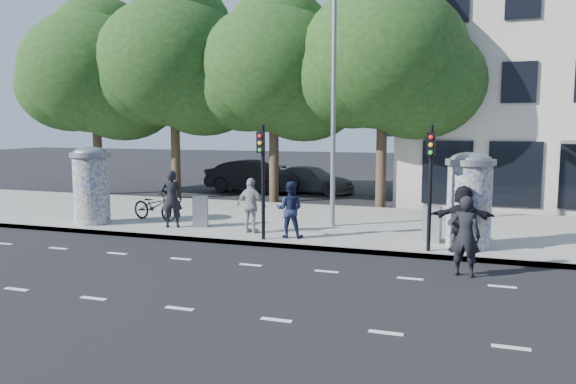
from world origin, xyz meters
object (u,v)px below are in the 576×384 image
(cabinet_left, at_px, (200,212))
(car_right, at_px, (311,180))
(man_road, at_px, (465,236))
(car_mid, at_px, (254,176))
(ad_column_left, at_px, (91,184))
(traffic_pole_near, at_px, (262,170))
(ped_c, at_px, (290,209))
(bicycle, at_px, (155,206))
(ped_f, at_px, (463,219))
(street_lamp, at_px, (333,87))
(ped_b, at_px, (172,199))
(ped_e, at_px, (251,206))
(traffic_pole_far, at_px, (430,175))
(ad_column_right, at_px, (469,198))
(cabinet_right, at_px, (432,224))

(cabinet_left, bearing_deg, car_right, 67.16)
(man_road, height_order, car_mid, man_road)
(ad_column_left, relative_size, cabinet_left, 2.59)
(traffic_pole_near, height_order, car_mid, traffic_pole_near)
(ped_c, height_order, bicycle, ped_c)
(ped_f, height_order, car_mid, ped_f)
(bicycle, relative_size, cabinet_left, 1.93)
(man_road, relative_size, bicycle, 0.97)
(traffic_pole_near, bearing_deg, street_lamp, 63.77)
(traffic_pole_near, xyz_separation_m, ped_b, (-3.60, 0.93, -1.12))
(man_road, bearing_deg, ped_e, -10.40)
(traffic_pole_far, bearing_deg, ped_b, 173.69)
(ad_column_right, distance_m, cabinet_right, 1.37)
(traffic_pole_near, relative_size, bicycle, 1.72)
(ped_e, distance_m, car_mid, 12.02)
(ped_b, height_order, cabinet_right, ped_b)
(ped_c, distance_m, ped_e, 1.41)
(ped_f, bearing_deg, traffic_pole_far, 7.94)
(traffic_pole_near, height_order, man_road, traffic_pole_near)
(ad_column_left, bearing_deg, car_right, 70.28)
(ped_c, bearing_deg, ad_column_right, 175.00)
(ped_c, distance_m, car_mid, 12.87)
(ped_c, xyz_separation_m, ped_f, (5.01, -0.36, 0.05))
(traffic_pole_far, xyz_separation_m, bicycle, (-9.69, 1.95, -1.56))
(traffic_pole_far, height_order, ped_f, traffic_pole_far)
(ped_b, height_order, cabinet_left, ped_b)
(ped_c, xyz_separation_m, bicycle, (-5.54, 1.37, -0.34))
(bicycle, distance_m, cabinet_right, 9.71)
(traffic_pole_far, bearing_deg, ad_column_left, 176.45)
(street_lamp, bearing_deg, ad_column_right, -23.73)
(ped_f, relative_size, man_road, 0.94)
(cabinet_right, xyz_separation_m, car_right, (-7.04, 11.60, 0.00))
(ad_column_right, distance_m, ped_b, 9.41)
(cabinet_right, height_order, car_right, car_right)
(traffic_pole_near, relative_size, car_right, 0.73)
(ad_column_left, height_order, cabinet_left, ad_column_left)
(traffic_pole_far, relative_size, ped_c, 1.98)
(bicycle, bearing_deg, ped_e, -92.76)
(traffic_pole_far, bearing_deg, car_right, 118.75)
(ped_c, xyz_separation_m, car_right, (-2.90, 12.26, -0.33))
(ped_c, distance_m, car_right, 12.61)
(cabinet_right, bearing_deg, car_right, 129.15)
(ad_column_right, xyz_separation_m, traffic_pole_near, (-5.80, -0.91, 0.69))
(traffic_pole_near, xyz_separation_m, street_lamp, (1.40, 2.84, 2.56))
(ad_column_left, height_order, car_right, ad_column_left)
(ped_e, bearing_deg, street_lamp, -130.06)
(traffic_pole_near, xyz_separation_m, car_mid, (-5.19, 12.05, -1.40))
(ped_b, distance_m, car_mid, 11.24)
(ad_column_left, relative_size, ped_b, 1.38)
(ped_f, height_order, man_road, ped_f)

